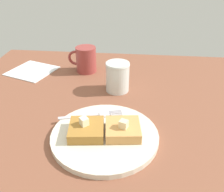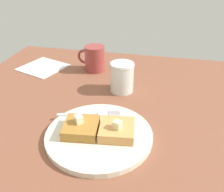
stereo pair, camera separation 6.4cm
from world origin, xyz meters
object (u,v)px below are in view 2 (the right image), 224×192
object	(u,v)px
coffee_mug	(94,58)
napkin	(43,67)
syrup_jar	(122,78)
plate	(99,135)
fork	(93,114)

from	to	relation	value
coffee_mug	napkin	bearing A→B (deg)	6.41
napkin	syrup_jar	bearing A→B (deg)	161.26
plate	napkin	world-z (taller)	plate
fork	coffee_mug	bearing A→B (deg)	-74.80
syrup_jar	plate	bearing A→B (deg)	87.58
fork	napkin	world-z (taller)	fork
syrup_jar	napkin	size ratio (longest dim) A/B	0.63
fork	coffee_mug	world-z (taller)	coffee_mug
coffee_mug	syrup_jar	bearing A→B (deg)	133.74
coffee_mug	plate	bearing A→B (deg)	107.48
plate	coffee_mug	size ratio (longest dim) A/B	2.49
plate	fork	size ratio (longest dim) A/B	1.55
fork	syrup_jar	bearing A→B (deg)	-105.19
plate	napkin	size ratio (longest dim) A/B	1.71
plate	syrup_jar	bearing A→B (deg)	-92.42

